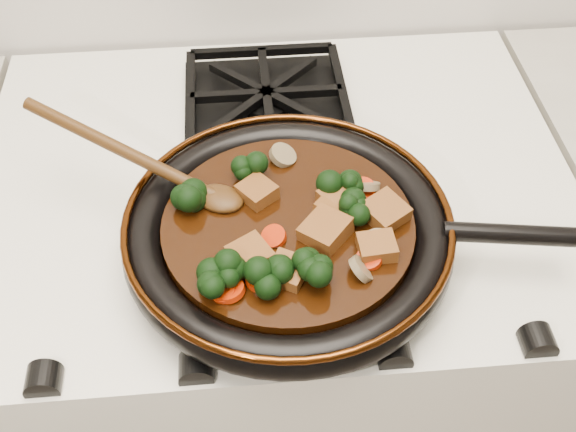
{
  "coord_description": "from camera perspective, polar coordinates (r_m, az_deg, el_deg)",
  "views": [
    {
      "loc": [
        -0.04,
        1.02,
        1.53
      ],
      "look_at": [
        0.0,
        1.55,
        0.97
      ],
      "focal_mm": 45.0,
      "sensor_mm": 36.0,
      "label": 1
    }
  ],
  "objects": [
    {
      "name": "broccoli_floret_0",
      "position": [
        0.81,
        4.24,
        2.33
      ],
      "size": [
        0.08,
        0.08,
        0.07
      ],
      "primitive_type": null,
      "rotation": [
        0.12,
        0.16,
        2.9
      ],
      "color": "black",
      "rests_on": "braising_sauce"
    },
    {
      "name": "mushroom_slice_2",
      "position": [
        0.82,
        6.23,
        2.37
      ],
      "size": [
        0.03,
        0.03,
        0.02
      ],
      "primitive_type": "cylinder",
      "rotation": [
        0.6,
        0.0,
        3.02
      ],
      "color": "olive",
      "rests_on": "braising_sauce"
    },
    {
      "name": "broccoli_floret_6",
      "position": [
        0.82,
        -2.82,
        3.21
      ],
      "size": [
        0.07,
        0.08,
        0.07
      ],
      "primitive_type": null,
      "rotation": [
        0.1,
        -0.22,
        1.81
      ],
      "color": "black",
      "rests_on": "braising_sauce"
    },
    {
      "name": "mushroom_slice_3",
      "position": [
        0.74,
        5.79,
        -4.19
      ],
      "size": [
        0.03,
        0.03,
        0.03
      ],
      "primitive_type": "cylinder",
      "rotation": [
        0.9,
        0.0,
        1.76
      ],
      "color": "olive",
      "rests_on": "braising_sauce"
    },
    {
      "name": "carrot_coin_1",
      "position": [
        0.82,
        5.98,
        2.18
      ],
      "size": [
        0.03,
        0.03,
        0.02
      ],
      "primitive_type": "cylinder",
      "rotation": [
        0.34,
        0.1,
        0.0
      ],
      "color": "red",
      "rests_on": "braising_sauce"
    },
    {
      "name": "broccoli_floret_5",
      "position": [
        0.72,
        2.41,
        -4.41
      ],
      "size": [
        0.09,
        0.09,
        0.07
      ],
      "primitive_type": null,
      "rotation": [
        0.06,
        0.22,
        2.28
      ],
      "color": "black",
      "rests_on": "braising_sauce"
    },
    {
      "name": "braising_sauce",
      "position": [
        0.79,
        0.0,
        -1.04
      ],
      "size": [
        0.28,
        0.28,
        0.02
      ],
      "primitive_type": "cylinder",
      "color": "black",
      "rests_on": "skillet"
    },
    {
      "name": "tofu_cube_3",
      "position": [
        0.81,
        -2.44,
        1.86
      ],
      "size": [
        0.05,
        0.05,
        0.02
      ],
      "primitive_type": "cube",
      "rotation": [
        -0.05,
        0.02,
        2.22
      ],
      "color": "brown",
      "rests_on": "braising_sauce"
    },
    {
      "name": "mushroom_slice_1",
      "position": [
        0.85,
        -0.42,
        4.81
      ],
      "size": [
        0.04,
        0.04,
        0.02
      ],
      "primitive_type": "cylinder",
      "rotation": [
        0.46,
        0.0,
        1.19
      ],
      "color": "olive",
      "rests_on": "braising_sauce"
    },
    {
      "name": "tofu_cube_1",
      "position": [
        0.76,
        2.98,
        -1.18
      ],
      "size": [
        0.06,
        0.06,
        0.03
      ],
      "primitive_type": "cube",
      "rotation": [
        -0.07,
        0.06,
        2.41
      ],
      "color": "brown",
      "rests_on": "braising_sauce"
    },
    {
      "name": "tofu_cube_6",
      "position": [
        0.8,
        3.96,
        1.3
      ],
      "size": [
        0.05,
        0.05,
        0.03
      ],
      "primitive_type": "cube",
      "rotation": [
        -0.07,
        -0.09,
        2.21
      ],
      "color": "brown",
      "rests_on": "braising_sauce"
    },
    {
      "name": "broccoli_floret_2",
      "position": [
        0.8,
        -7.77,
        1.01
      ],
      "size": [
        0.09,
        0.08,
        0.06
      ],
      "primitive_type": null,
      "rotation": [
        -0.12,
        0.07,
        2.12
      ],
      "color": "black",
      "rests_on": "braising_sauce"
    },
    {
      "name": "tofu_cube_5",
      "position": [
        0.74,
        -2.94,
        -3.21
      ],
      "size": [
        0.05,
        0.05,
        0.03
      ],
      "primitive_type": "cube",
      "rotation": [
        -0.05,
        -0.1,
        0.47
      ],
      "color": "brown",
      "rests_on": "braising_sauce"
    },
    {
      "name": "broccoli_floret_3",
      "position": [
        0.72,
        -5.33,
        -5.09
      ],
      "size": [
        0.09,
        0.08,
        0.08
      ],
      "primitive_type": null,
      "rotation": [
        0.22,
        0.19,
        0.61
      ],
      "color": "black",
      "rests_on": "braising_sauce"
    },
    {
      "name": "skillet",
      "position": [
        0.79,
        0.14,
        -1.3
      ],
      "size": [
        0.49,
        0.36,
        0.05
      ],
      "rotation": [
        0.0,
        0.0,
        -0.16
      ],
      "color": "black",
      "rests_on": "burner_grate_front"
    },
    {
      "name": "carrot_coin_4",
      "position": [
        0.75,
        6.45,
        -3.36
      ],
      "size": [
        0.03,
        0.03,
        0.02
      ],
      "primitive_type": "cylinder",
      "rotation": [
        0.17,
        -0.31,
        0.0
      ],
      "color": "red",
      "rests_on": "braising_sauce"
    },
    {
      "name": "mushroom_slice_0",
      "position": [
        0.76,
        7.14,
        -2.38
      ],
      "size": [
        0.04,
        0.04,
        0.03
      ],
      "primitive_type": "cylinder",
      "rotation": [
        0.53,
        0.0,
        0.02
      ],
      "color": "olive",
      "rests_on": "braising_sauce"
    },
    {
      "name": "broccoli_floret_4",
      "position": [
        0.71,
        -1.25,
        -5.38
      ],
      "size": [
        0.09,
        0.09,
        0.07
      ],
      "primitive_type": null,
      "rotation": [
        0.15,
        -0.25,
        1.99
      ],
      "color": "black",
      "rests_on": "braising_sauce"
    },
    {
      "name": "wooden_spoon",
      "position": [
        0.82,
        -9.88,
        3.59
      ],
      "size": [
        0.15,
        0.1,
        0.25
      ],
      "rotation": [
        0.0,
        0.0,
        2.65
      ],
      "color": "#41260E",
      "rests_on": "braising_sauce"
    },
    {
      "name": "carrot_coin_2",
      "position": [
        0.72,
        -4.64,
        -5.85
      ],
      "size": [
        0.03,
        0.03,
        0.02
      ],
      "primitive_type": "cylinder",
      "rotation": [
        -0.09,
        -0.21,
        0.0
      ],
      "color": "red",
      "rests_on": "braising_sauce"
    },
    {
      "name": "tofu_cube_4",
      "position": [
        0.79,
        7.67,
        0.24
      ],
      "size": [
        0.06,
        0.06,
        0.03
      ],
      "primitive_type": "cube",
      "rotation": [
        -0.03,
        -0.08,
        2.15
      ],
      "color": "brown",
      "rests_on": "braising_sauce"
    },
    {
      "name": "tofu_cube_0",
      "position": [
        0.73,
        -0.01,
        -4.41
      ],
      "size": [
        0.05,
        0.05,
        0.02
      ],
      "primitive_type": "cube",
      "rotation": [
        -0.07,
        -0.01,
        2.65
      ],
      "color": "brown",
      "rests_on": "braising_sauce"
    },
    {
      "name": "tofu_cube_2",
      "position": [
        0.79,
        3.67,
        0.6
      ],
      "size": [
        0.05,
        0.05,
        0.02
      ],
      "primitive_type": "cube",
      "rotation": [
        0.05,
        -0.1,
        2.44
      ],
      "color": "brown",
      "rests_on": "braising_sauce"
    },
    {
      "name": "burner_grate_back",
      "position": [
        1.02,
        -1.7,
        9.25
      ],
      "size": [
        0.23,
        0.23,
        0.03
      ],
      "primitive_type": null,
      "color": "black",
      "rests_on": "stove"
    },
    {
      "name": "broccoli_floret_1",
      "position": [
        0.78,
        4.71,
        0.47
      ],
      "size": [
        0.08,
        0.08,
        0.06
      ],
      "primitive_type": null,
      "rotation": [
        -0.06,
        -0.04,
        0.87
      ],
      "color": "black",
      "rests_on": "braising_sauce"
    },
    {
      "name": "burner_grate_front",
      "position": [
        0.82,
        -0.33,
        -2.75
      ],
      "size": [
        0.23,
        0.23,
        0.03
      ],
      "primitive_type": null,
      "color": "black",
      "rests_on": "stove"
    },
    {
      "name": "carrot_coin_0",
      "position": [
        0.76,
        -1.13,
        -1.64
      ],
      "size": [
        0.03,
        0.03,
        0.02
      ],
      "primitive_type": "cylinder",
      "rotation": [
        0.27,
        -0.32,
        0.0
      ],
      "color": "red",
      "rests_on": "braising_sauce"
    },
    {
      "name": "carrot_coin_3",
      "position": [
        0.73,
        -2.22,
        -5.0
      ],
      "size": [
        0.03,
        0.03,
        0.02
      ],
      "primitive_type": "cylinder",
      "rotation": [
        0.12,
        0.17,
        0.0
      ],
      "color": "red",
      "rests_on": "braising_sauce"
    },
    {
      "name": "stove",
      "position": [
        1.27,
        -0.79,
        -11.56
      ],
      "size": [
        0.76,
        0.6,
        0.9
      ],
      "primitive_type": "cube",
      "color": "white",
      "rests_on": "ground"
    },
    {
      "name": "tofu_cube_7",
      "position": [
        0.75,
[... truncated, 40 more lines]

